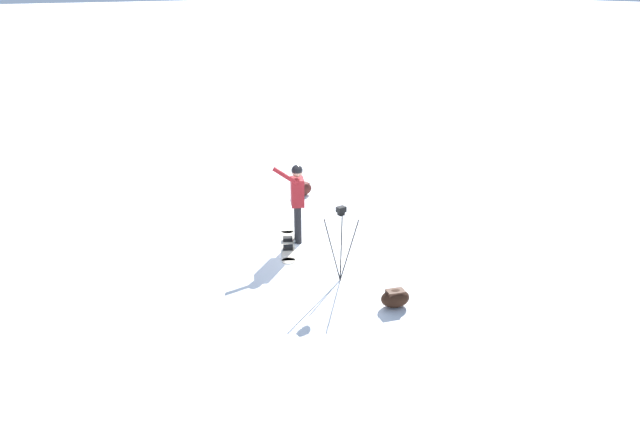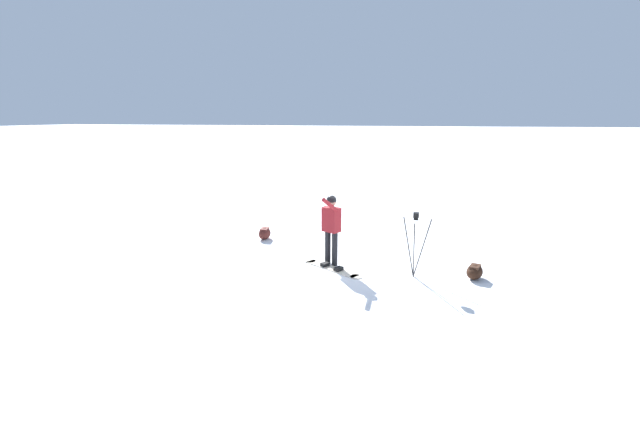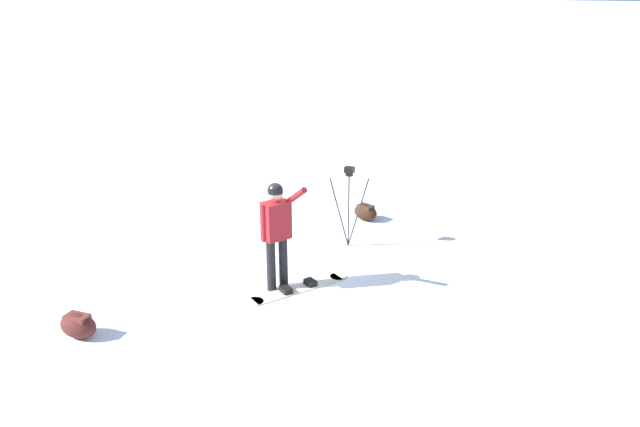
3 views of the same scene
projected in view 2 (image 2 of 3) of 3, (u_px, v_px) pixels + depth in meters
name	position (u px, v px, depth m)	size (l,w,h in m)	color
ground_plane	(363.00, 261.00, 10.81)	(300.00, 300.00, 0.00)	white
snowboarder	(331.00, 223.00, 10.35)	(0.48, 0.77, 1.73)	black
snowboard	(332.00, 268.00, 10.27)	(1.57, 1.06, 0.10)	beige
gear_bag_large	(475.00, 272.00, 9.62)	(0.48, 0.59, 0.32)	black
camera_tripod	(416.00, 232.00, 9.56)	(0.64, 0.63, 1.47)	#262628
gear_bag_small	(265.00, 233.00, 12.73)	(0.37, 0.56, 0.34)	#4C1E19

